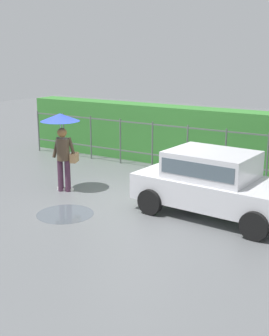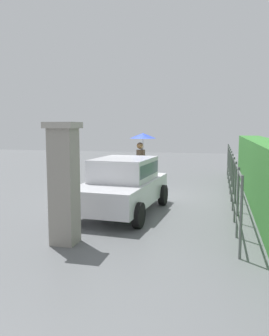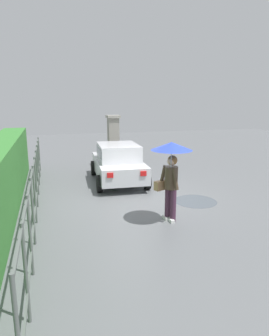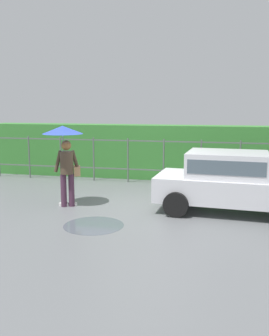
# 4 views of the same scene
# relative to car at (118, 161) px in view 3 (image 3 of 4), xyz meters

# --- Properties ---
(ground_plane) EXTENTS (40.00, 40.00, 0.00)m
(ground_plane) POSITION_rel_car_xyz_m (-2.14, -0.17, -0.80)
(ground_plane) COLOR slate
(car) EXTENTS (3.83, 2.07, 1.48)m
(car) POSITION_rel_car_xyz_m (0.00, 0.00, 0.00)
(car) COLOR silver
(car) RESTS_ON ground
(pedestrian) EXTENTS (1.03, 1.03, 2.08)m
(pedestrian) POSITION_rel_car_xyz_m (-4.14, -0.39, 0.76)
(pedestrian) COLOR #47283D
(pedestrian) RESTS_ON ground
(gate_pillar) EXTENTS (0.60, 0.60, 2.42)m
(gate_pillar) POSITION_rel_car_xyz_m (2.75, -0.43, 0.44)
(gate_pillar) COLOR gray
(gate_pillar) RESTS_ON ground
(fence_section) EXTENTS (11.02, 0.05, 1.50)m
(fence_section) POSITION_rel_car_xyz_m (-2.69, 2.93, 0.02)
(fence_section) COLOR #59605B
(fence_section) RESTS_ON ground
(puddle_near) EXTENTS (1.32, 1.32, 0.00)m
(puddle_near) POSITION_rel_car_xyz_m (-2.92, -1.79, -0.80)
(puddle_near) COLOR #4C545B
(puddle_near) RESTS_ON ground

